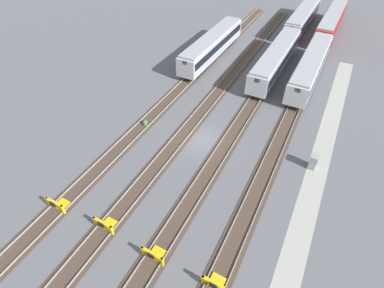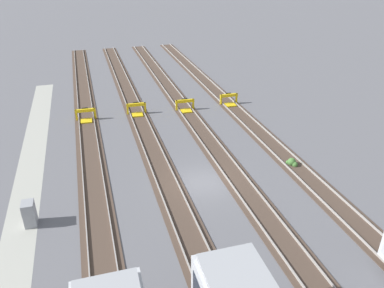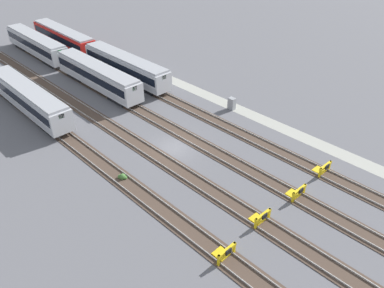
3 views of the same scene
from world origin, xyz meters
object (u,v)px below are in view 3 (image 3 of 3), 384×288
(subway_car_front_row_right_inner, at_px, (29,98))
(bumper_stop_far_inner_track, at_px, (224,253))
(bumper_stop_near_inner_track, at_px, (296,193))
(electrical_cabinet, at_px, (232,104))
(subway_car_front_row_rightmost, at_px, (126,66))
(weed_clump, at_px, (122,177))
(subway_car_front_row_leftmost, at_px, (64,38))
(subway_car_front_row_centre, at_px, (36,44))
(subway_car_front_row_left_inner, at_px, (98,76))
(bumper_stop_middle_track, at_px, (260,218))
(bumper_stop_nearest_track, at_px, (323,169))

(subway_car_front_row_right_inner, height_order, bumper_stop_far_inner_track, subway_car_front_row_right_inner)
(bumper_stop_near_inner_track, relative_size, electrical_cabinet, 1.26)
(subway_car_front_row_rightmost, xyz_separation_m, weed_clump, (-19.60, 15.05, -1.80))
(subway_car_front_row_leftmost, height_order, subway_car_front_row_centre, same)
(subway_car_front_row_left_inner, bearing_deg, bumper_stop_near_inner_track, 179.95)
(subway_car_front_row_rightmost, bearing_deg, subway_car_front_row_right_inner, 90.00)
(subway_car_front_row_centre, relative_size, weed_clump, 19.62)
(bumper_stop_near_inner_track, distance_m, bumper_stop_middle_track, 5.09)
(subway_car_front_row_rightmost, bearing_deg, bumper_stop_middle_track, 162.93)
(subway_car_front_row_leftmost, distance_m, bumper_stop_nearest_track, 52.19)
(subway_car_front_row_centre, height_order, bumper_stop_near_inner_track, subway_car_front_row_centre)
(electrical_cabinet, height_order, weed_clump, electrical_cabinet)
(subway_car_front_row_left_inner, xyz_separation_m, weed_clump, (-19.60, 10.05, -1.80))
(subway_car_front_row_leftmost, xyz_separation_m, weed_clump, (-38.59, 15.12, -1.80))
(subway_car_front_row_centre, distance_m, subway_car_front_row_right_inner, 21.65)
(subway_car_front_row_right_inner, height_order, bumper_stop_nearest_track, subway_car_front_row_right_inner)
(subway_car_front_row_left_inner, height_order, bumper_stop_middle_track, subway_car_front_row_left_inner)
(bumper_stop_nearest_track, relative_size, weed_clump, 2.18)
(bumper_stop_nearest_track, xyz_separation_m, bumper_stop_middle_track, (0.28, 10.15, 0.00))
(subway_car_front_row_right_inner, relative_size, bumper_stop_middle_track, 8.98)
(subway_car_front_row_right_inner, bearing_deg, electrical_cabinet, -132.77)
(subway_car_front_row_centre, distance_m, electrical_cabinet, 37.99)
(subway_car_front_row_left_inner, height_order, subway_car_front_row_rightmost, same)
(subway_car_front_row_centre, distance_m, weed_clump, 40.01)
(bumper_stop_far_inner_track, bearing_deg, bumper_stop_nearest_track, -89.85)
(subway_car_front_row_rightmost, distance_m, weed_clump, 24.77)
(subway_car_front_row_leftmost, height_order, bumper_stop_middle_track, subway_car_front_row_leftmost)
(subway_car_front_row_left_inner, height_order, bumper_stop_near_inner_track, subway_car_front_row_left_inner)
(bumper_stop_far_inner_track, height_order, weed_clump, bumper_stop_far_inner_track)
(bumper_stop_far_inner_track, bearing_deg, bumper_stop_near_inner_track, -90.51)
(subway_car_front_row_centre, height_order, subway_car_front_row_rightmost, same)
(subway_car_front_row_centre, height_order, electrical_cabinet, subway_car_front_row_centre)
(weed_clump, bearing_deg, electrical_cabinet, -84.51)
(subway_car_front_row_right_inner, relative_size, bumper_stop_nearest_track, 8.99)
(subway_car_front_row_leftmost, relative_size, electrical_cabinet, 11.29)
(subway_car_front_row_left_inner, distance_m, weed_clump, 22.10)
(subway_car_front_row_right_inner, bearing_deg, bumper_stop_far_inner_track, -179.89)
(subway_car_front_row_leftmost, distance_m, bumper_stop_middle_track, 52.90)
(bumper_stop_middle_track, height_order, weed_clump, bumper_stop_middle_track)
(subway_car_front_row_rightmost, bearing_deg, bumper_stop_nearest_track, -179.91)
(subway_car_front_row_left_inner, distance_m, electrical_cabinet, 19.94)
(bumper_stop_middle_track, bearing_deg, subway_car_front_row_right_inner, 8.89)
(subway_car_front_row_rightmost, relative_size, bumper_stop_nearest_track, 8.98)
(subway_car_front_row_centre, distance_m, bumper_stop_far_inner_track, 53.31)
(subway_car_front_row_centre, bearing_deg, subway_car_front_row_leftmost, -91.31)
(subway_car_front_row_leftmost, relative_size, subway_car_front_row_centre, 1.00)
(subway_car_front_row_rightmost, relative_size, bumper_stop_far_inner_track, 9.00)
(subway_car_front_row_left_inner, relative_size, weed_clump, 19.60)
(subway_car_front_row_left_inner, distance_m, subway_car_front_row_right_inner, 10.25)
(subway_car_front_row_left_inner, bearing_deg, bumper_stop_nearest_track, -171.35)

